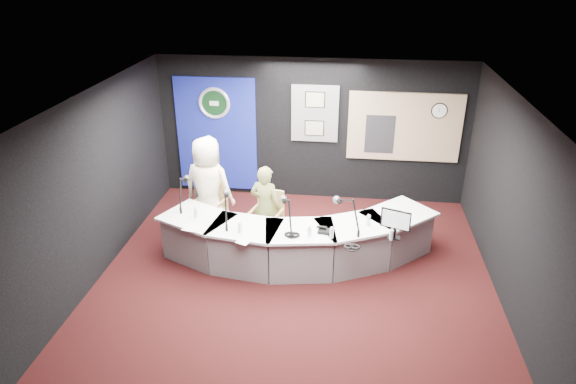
# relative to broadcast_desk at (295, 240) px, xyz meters

# --- Properties ---
(ground) EXTENTS (6.00, 6.00, 0.00)m
(ground) POSITION_rel_broadcast_desk_xyz_m (0.05, -0.55, -0.38)
(ground) COLOR black
(ground) RESTS_ON ground
(ceiling) EXTENTS (6.00, 6.00, 0.02)m
(ceiling) POSITION_rel_broadcast_desk_xyz_m (0.05, -0.55, 2.42)
(ceiling) COLOR silver
(ceiling) RESTS_ON ground
(wall_back) EXTENTS (6.00, 0.02, 2.80)m
(wall_back) POSITION_rel_broadcast_desk_xyz_m (0.05, 2.45, 1.02)
(wall_back) COLOR black
(wall_back) RESTS_ON ground
(wall_front) EXTENTS (6.00, 0.02, 2.80)m
(wall_front) POSITION_rel_broadcast_desk_xyz_m (0.05, -3.55, 1.02)
(wall_front) COLOR black
(wall_front) RESTS_ON ground
(wall_left) EXTENTS (0.02, 6.00, 2.80)m
(wall_left) POSITION_rel_broadcast_desk_xyz_m (-2.95, -0.55, 1.02)
(wall_left) COLOR black
(wall_left) RESTS_ON ground
(wall_right) EXTENTS (0.02, 6.00, 2.80)m
(wall_right) POSITION_rel_broadcast_desk_xyz_m (3.05, -0.55, 1.02)
(wall_right) COLOR black
(wall_right) RESTS_ON ground
(broadcast_desk) EXTENTS (4.50, 1.90, 0.75)m
(broadcast_desk) POSITION_rel_broadcast_desk_xyz_m (0.00, 0.00, 0.00)
(broadcast_desk) COLOR silver
(broadcast_desk) RESTS_ON ground
(backdrop_panel) EXTENTS (1.60, 0.05, 2.30)m
(backdrop_panel) POSITION_rel_broadcast_desk_xyz_m (-1.85, 2.42, 0.88)
(backdrop_panel) COLOR navy
(backdrop_panel) RESTS_ON wall_back
(agency_seal) EXTENTS (0.63, 0.07, 0.63)m
(agency_seal) POSITION_rel_broadcast_desk_xyz_m (-1.85, 2.38, 1.52)
(agency_seal) COLOR silver
(agency_seal) RESTS_ON backdrop_panel
(seal_center) EXTENTS (0.48, 0.01, 0.48)m
(seal_center) POSITION_rel_broadcast_desk_xyz_m (-1.85, 2.38, 1.52)
(seal_center) COLOR black
(seal_center) RESTS_ON backdrop_panel
(pinboard) EXTENTS (0.90, 0.04, 1.10)m
(pinboard) POSITION_rel_broadcast_desk_xyz_m (0.10, 2.42, 1.38)
(pinboard) COLOR slate
(pinboard) RESTS_ON wall_back
(framed_photo_upper) EXTENTS (0.34, 0.02, 0.27)m
(framed_photo_upper) POSITION_rel_broadcast_desk_xyz_m (0.10, 2.39, 1.65)
(framed_photo_upper) COLOR gray
(framed_photo_upper) RESTS_ON pinboard
(framed_photo_lower) EXTENTS (0.34, 0.02, 0.27)m
(framed_photo_lower) POSITION_rel_broadcast_desk_xyz_m (0.10, 2.39, 1.09)
(framed_photo_lower) COLOR gray
(framed_photo_lower) RESTS_ON pinboard
(booth_window_frame) EXTENTS (2.12, 0.06, 1.32)m
(booth_window_frame) POSITION_rel_broadcast_desk_xyz_m (1.80, 2.42, 1.18)
(booth_window_frame) COLOR tan
(booth_window_frame) RESTS_ON wall_back
(booth_glow) EXTENTS (2.00, 0.02, 1.20)m
(booth_glow) POSITION_rel_broadcast_desk_xyz_m (1.80, 2.41, 1.18)
(booth_glow) COLOR #FFD0A1
(booth_glow) RESTS_ON booth_window_frame
(equipment_rack) EXTENTS (0.55, 0.02, 0.75)m
(equipment_rack) POSITION_rel_broadcast_desk_xyz_m (1.35, 2.39, 1.03)
(equipment_rack) COLOR black
(equipment_rack) RESTS_ON booth_window_frame
(wall_clock) EXTENTS (0.28, 0.01, 0.28)m
(wall_clock) POSITION_rel_broadcast_desk_xyz_m (2.40, 2.39, 1.52)
(wall_clock) COLOR white
(wall_clock) RESTS_ON booth_window_frame
(armchair_left) EXTENTS (0.73, 0.73, 1.05)m
(armchair_left) POSITION_rel_broadcast_desk_xyz_m (-1.59, 0.70, 0.15)
(armchair_left) COLOR #AC8C4E
(armchair_left) RESTS_ON ground
(armchair_right) EXTENTS (0.64, 0.64, 0.93)m
(armchair_right) POSITION_rel_broadcast_desk_xyz_m (-0.54, 0.41, 0.09)
(armchair_right) COLOR #AC8C4E
(armchair_right) RESTS_ON ground
(draped_jacket) EXTENTS (0.51, 0.23, 0.70)m
(draped_jacket) POSITION_rel_broadcast_desk_xyz_m (-1.68, 0.94, 0.24)
(draped_jacket) COLOR gray
(draped_jacket) RESTS_ON armchair_left
(person_man) EXTENTS (0.96, 0.71, 1.80)m
(person_man) POSITION_rel_broadcast_desk_xyz_m (-1.59, 0.70, 0.52)
(person_man) COLOR #FFF0CB
(person_man) RESTS_ON ground
(person_woman) EXTENTS (0.61, 0.48, 1.46)m
(person_woman) POSITION_rel_broadcast_desk_xyz_m (-0.54, 0.41, 0.35)
(person_woman) COLOR olive
(person_woman) RESTS_ON ground
(computer_monitor) EXTENTS (0.46, 0.19, 0.32)m
(computer_monitor) POSITION_rel_broadcast_desk_xyz_m (1.50, -0.41, 0.70)
(computer_monitor) COLOR black
(computer_monitor) RESTS_ON broadcast_desk
(desk_phone) EXTENTS (0.19, 0.16, 0.04)m
(desk_phone) POSITION_rel_broadcast_desk_xyz_m (0.47, -0.36, 0.40)
(desk_phone) COLOR black
(desk_phone) RESTS_ON broadcast_desk
(headphones_near) EXTENTS (0.24, 0.24, 0.04)m
(headphones_near) POSITION_rel_broadcast_desk_xyz_m (0.89, -0.75, 0.39)
(headphones_near) COLOR black
(headphones_near) RESTS_ON broadcast_desk
(headphones_far) EXTENTS (0.22, 0.22, 0.04)m
(headphones_far) POSITION_rel_broadcast_desk_xyz_m (0.01, -0.51, 0.39)
(headphones_far) COLOR black
(headphones_far) RESTS_ON broadcast_desk
(paper_stack) EXTENTS (0.25, 0.32, 0.00)m
(paper_stack) POSITION_rel_broadcast_desk_xyz_m (-1.55, -0.43, 0.38)
(paper_stack) COLOR white
(paper_stack) RESTS_ON broadcast_desk
(notepad) EXTENTS (0.28, 0.32, 0.00)m
(notepad) POSITION_rel_broadcast_desk_xyz_m (-0.66, -0.72, 0.38)
(notepad) COLOR white
(notepad) RESTS_ON broadcast_desk
(boom_mic_a) EXTENTS (0.18, 0.74, 0.60)m
(boom_mic_a) POSITION_rel_broadcast_desk_xyz_m (-1.88, 0.29, 0.68)
(boom_mic_a) COLOR black
(boom_mic_a) RESTS_ON broadcast_desk
(boom_mic_b) EXTENTS (0.25, 0.73, 0.60)m
(boom_mic_b) POSITION_rel_broadcast_desk_xyz_m (-1.06, -0.18, 0.68)
(boom_mic_b) COLOR black
(boom_mic_b) RESTS_ON broadcast_desk
(boom_mic_c) EXTENTS (0.31, 0.71, 0.60)m
(boom_mic_c) POSITION_rel_broadcast_desk_xyz_m (-0.10, -0.28, 0.68)
(boom_mic_c) COLOR black
(boom_mic_c) RESTS_ON broadcast_desk
(boom_mic_d) EXTENTS (0.47, 0.63, 0.60)m
(boom_mic_d) POSITION_rel_broadcast_desk_xyz_m (0.80, -0.17, 0.68)
(boom_mic_d) COLOR black
(boom_mic_d) RESTS_ON broadcast_desk
(water_bottles) EXTENTS (3.17, 0.52, 0.18)m
(water_bottles) POSITION_rel_broadcast_desk_xyz_m (-0.02, -0.28, 0.46)
(water_bottles) COLOR silver
(water_bottles) RESTS_ON broadcast_desk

